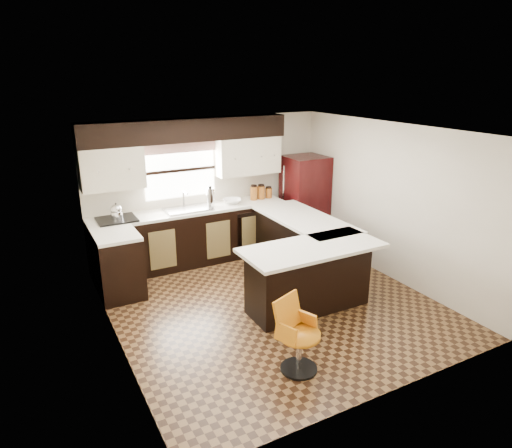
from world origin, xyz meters
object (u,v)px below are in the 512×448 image
refrigerator (304,201)px  peninsula_return (308,278)px  bar_chair (300,336)px  peninsula_long (301,248)px

refrigerator → peninsula_return: bearing=-122.5°
peninsula_return → refrigerator: 2.54m
peninsula_return → refrigerator: (1.35, 2.12, 0.38)m
refrigerator → bar_chair: 3.93m
peninsula_long → refrigerator: size_ratio=1.17×
peninsula_return → refrigerator: refrigerator is taller
refrigerator → bar_chair: size_ratio=1.99×
peninsula_long → bar_chair: peninsula_long is taller
refrigerator → bar_chair: refrigerator is taller
refrigerator → bar_chair: (-2.21, -3.23, -0.41)m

